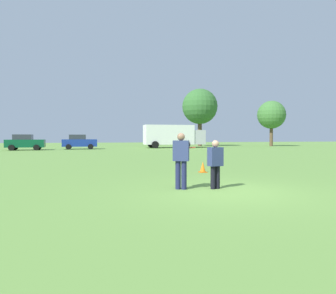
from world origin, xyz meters
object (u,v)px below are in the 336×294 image
player_thrower (181,158)px  parked_car_mid_right (79,142)px  box_truck (173,135)px  player_defender (215,162)px  frisbee (191,148)px  parked_car_center (25,142)px  traffic_cone (203,167)px

player_thrower → parked_car_mid_right: parked_car_mid_right is taller
box_truck → player_thrower: bearing=-104.6°
player_defender → frisbee: (-0.66, 0.32, 0.42)m
player_defender → parked_car_mid_right: bearing=98.5°
parked_car_mid_right → box_truck: size_ratio=0.50×
frisbee → box_truck: box_truck is taller
box_truck → player_defender: bearing=-102.9°
player_defender → player_thrower: bearing=170.4°
player_thrower → player_defender: player_thrower is taller
frisbee → parked_car_center: (-10.20, 30.38, -0.32)m
traffic_cone → parked_car_mid_right: parked_car_mid_right is taller
parked_car_mid_right → traffic_cone: bearing=-77.9°
traffic_cone → parked_car_mid_right: size_ratio=0.11×
frisbee → parked_car_center: size_ratio=0.06×
frisbee → parked_car_mid_right: parked_car_mid_right is taller
player_defender → traffic_cone: (1.17, 4.21, -0.59)m
player_thrower → parked_car_mid_right: size_ratio=0.40×
player_defender → parked_car_center: size_ratio=0.35×
player_thrower → parked_car_center: bearing=107.9°
parked_car_center → player_thrower: bearing=-72.1°
player_defender → box_truck: bearing=77.1°
traffic_cone → parked_car_center: size_ratio=0.11×
traffic_cone → player_thrower: bearing=-118.6°
frisbee → box_truck: (8.45, 33.66, 0.51)m
traffic_cone → frisbee: bearing=-115.2°
frisbee → parked_car_center: parked_car_center is taller
parked_car_mid_right → box_truck: 12.78m
frisbee → parked_car_mid_right: 32.14m
box_truck → frisbee: bearing=-104.1°
traffic_cone → parked_car_center: (-12.03, 26.49, 0.69)m
traffic_cone → box_truck: (6.62, 29.77, 1.52)m
frisbee → box_truck: size_ratio=0.03×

